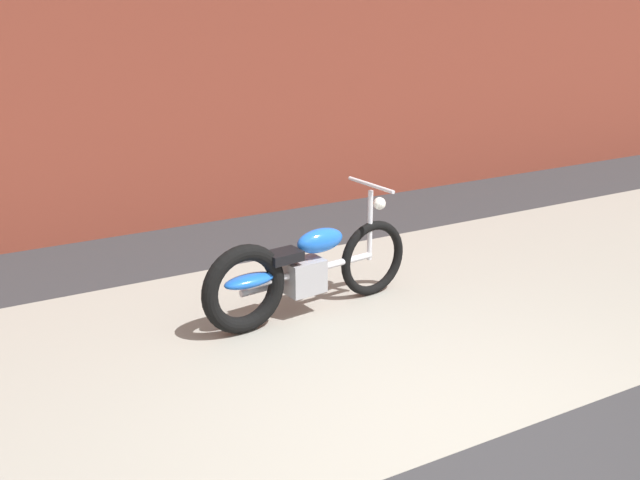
# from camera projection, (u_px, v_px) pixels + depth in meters

# --- Properties ---
(ground_plane) EXTENTS (80.00, 80.00, 0.00)m
(ground_plane) POSITION_uv_depth(u_px,v_px,m) (470.00, 448.00, 4.37)
(ground_plane) COLOR #2D2D30
(sidewalk_slab) EXTENTS (36.00, 3.50, 0.01)m
(sidewalk_slab) POSITION_uv_depth(u_px,v_px,m) (325.00, 333.00, 5.82)
(sidewalk_slab) COLOR gray
(sidewalk_slab) RESTS_ON ground
(motorcycle_blue) EXTENTS (2.00, 0.58, 1.03)m
(motorcycle_blue) POSITION_uv_depth(u_px,v_px,m) (296.00, 272.00, 5.99)
(motorcycle_blue) COLOR black
(motorcycle_blue) RESTS_ON ground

